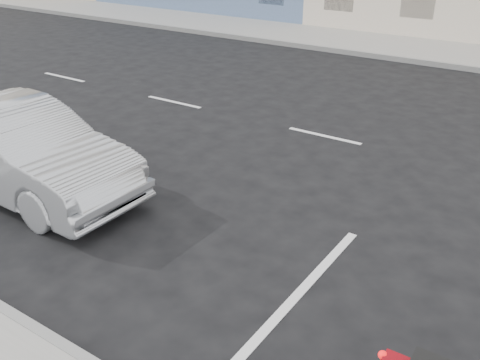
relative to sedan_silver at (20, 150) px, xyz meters
The scene contains 4 objects.
ground 7.00m from the sedan_silver, 44.86° to the left, with size 120.00×120.00×0.00m, color black.
sidewalk_far 13.63m from the sedan_silver, 90.27° to the left, with size 80.00×3.40×0.15m, color gray.
curb_far 11.93m from the sedan_silver, 90.30° to the left, with size 80.00×0.12×0.16m, color gray.
sedan_silver is the anchor object (origin of this frame).
Camera 1 is at (2.26, -9.38, 3.99)m, focal length 40.00 mm.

